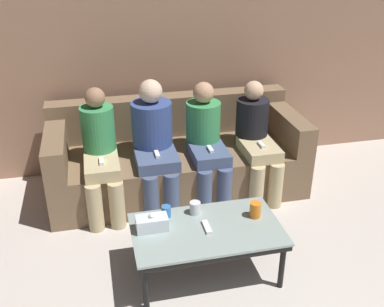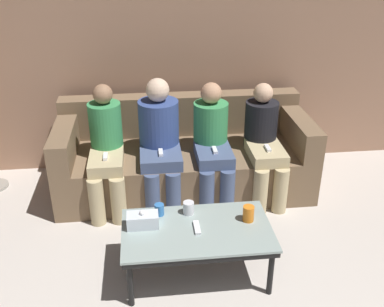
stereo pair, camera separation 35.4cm
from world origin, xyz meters
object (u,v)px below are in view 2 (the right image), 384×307
(cup_near_left, at_px, (189,208))
(seated_person_mid_right, at_px, (212,140))
(tissue_box, at_px, (143,220))
(seated_person_right_end, at_px, (264,140))
(coffee_table, at_px, (197,233))
(couch, at_px, (184,157))
(seated_person_left_end, at_px, (106,146))
(game_remote, at_px, (197,228))
(seated_person_mid_left, at_px, (160,138))
(cup_near_right, at_px, (248,214))
(cup_far_center, at_px, (159,210))

(cup_near_left, relative_size, seated_person_mid_right, 0.09)
(tissue_box, bearing_deg, seated_person_right_end, 41.34)
(seated_person_right_end, bearing_deg, cup_near_left, -132.27)
(coffee_table, distance_m, cup_near_left, 0.22)
(couch, height_order, tissue_box, couch)
(couch, relative_size, seated_person_left_end, 2.15)
(seated_person_mid_right, distance_m, seated_person_right_end, 0.47)
(coffee_table, xyz_separation_m, tissue_box, (-0.37, 0.07, 0.09))
(game_remote, bearing_deg, tissue_box, 168.94)
(cup_near_left, xyz_separation_m, seated_person_left_end, (-0.63, 0.86, 0.12))
(cup_near_left, xyz_separation_m, seated_person_mid_left, (-0.16, 0.89, 0.16))
(tissue_box, xyz_separation_m, seated_person_left_end, (-0.30, 0.98, 0.12))
(coffee_table, height_order, cup_near_right, cup_near_right)
(cup_near_right, distance_m, cup_far_center, 0.64)
(coffee_table, relative_size, seated_person_mid_right, 0.98)
(cup_near_left, bearing_deg, game_remote, -79.20)
(couch, bearing_deg, coffee_table, -91.60)
(cup_near_right, distance_m, seated_person_mid_left, 1.19)
(coffee_table, relative_size, seated_person_mid_left, 0.93)
(game_remote, distance_m, seated_person_right_end, 1.29)
(seated_person_right_end, bearing_deg, couch, 161.43)
(game_remote, xyz_separation_m, seated_person_mid_right, (0.27, 1.07, 0.16))
(seated_person_mid_left, bearing_deg, seated_person_mid_right, -2.93)
(cup_near_left, relative_size, seated_person_right_end, 0.09)
(seated_person_mid_left, bearing_deg, coffee_table, -79.67)
(seated_person_left_end, distance_m, seated_person_mid_left, 0.47)
(cup_near_right, height_order, seated_person_right_end, seated_person_right_end)
(cup_far_center, distance_m, seated_person_mid_left, 0.90)
(seated_person_left_end, relative_size, seated_person_mid_left, 0.97)
(couch, bearing_deg, cup_near_left, -93.84)
(cup_near_right, bearing_deg, seated_person_left_end, 136.46)
(seated_person_left_end, bearing_deg, couch, 18.61)
(game_remote, distance_m, seated_person_left_end, 1.26)
(cup_far_center, bearing_deg, seated_person_mid_right, 58.88)
(cup_near_left, height_order, seated_person_mid_right, seated_person_mid_right)
(tissue_box, height_order, seated_person_mid_right, seated_person_mid_right)
(tissue_box, relative_size, seated_person_mid_left, 0.20)
(cup_near_right, height_order, seated_person_left_end, seated_person_left_end)
(couch, distance_m, game_remote, 1.29)
(cup_far_center, relative_size, seated_person_left_end, 0.08)
(cup_near_left, xyz_separation_m, game_remote, (0.04, -0.20, -0.04))
(seated_person_mid_right, bearing_deg, seated_person_left_end, -179.04)
(cup_near_right, distance_m, seated_person_mid_right, 1.02)
(couch, distance_m, cup_near_right, 1.28)
(cup_near_left, xyz_separation_m, tissue_box, (-0.33, -0.12, 0.00))
(coffee_table, distance_m, game_remote, 0.05)
(coffee_table, relative_size, cup_near_right, 9.00)
(seated_person_left_end, height_order, seated_person_right_end, seated_person_left_end)
(coffee_table, bearing_deg, game_remote, -85.53)
(couch, distance_m, seated_person_right_end, 0.78)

